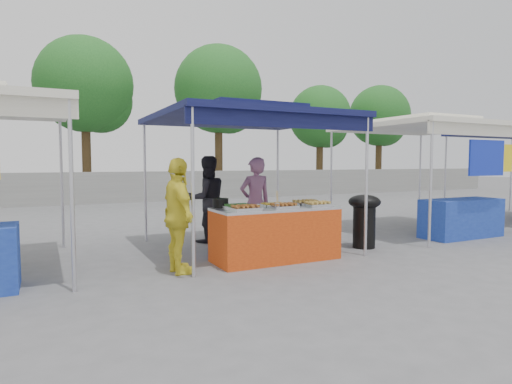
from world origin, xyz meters
name	(u,v)px	position (x,y,z in m)	size (l,w,h in m)	color
ground_plane	(272,259)	(0.00, 0.00, 0.00)	(80.00, 80.00, 0.00)	slate
back_wall	(138,187)	(0.00, 11.00, 0.60)	(40.00, 0.25, 1.20)	gray
main_canopy	(247,117)	(0.00, 0.97, 2.37)	(3.20, 3.20, 2.57)	silver
neighbor_stall_right	(440,161)	(4.50, 0.57, 1.60)	(3.20, 3.20, 2.57)	silver
tree_1	(88,89)	(-1.52, 13.01, 4.57)	(3.88, 3.88, 6.67)	#46321B
tree_2	(221,93)	(4.27, 12.83, 4.78)	(4.06, 4.06, 6.98)	#46321B
tree_3	(322,120)	(9.99, 12.82, 3.81)	(3.34, 3.25, 5.58)	#46321B
tree_4	(381,119)	(14.46, 13.26, 4.10)	(3.55, 3.49, 6.00)	#46321B
vendor_table	(276,234)	(0.00, -0.10, 0.43)	(2.00, 0.80, 0.85)	#D14312
food_tray_fl	(245,209)	(-0.65, -0.34, 0.88)	(0.42, 0.30, 0.07)	silver
food_tray_fm	(283,206)	(0.00, -0.34, 0.88)	(0.42, 0.30, 0.07)	silver
food_tray_fr	(318,205)	(0.64, -0.34, 0.88)	(0.42, 0.30, 0.07)	silver
food_tray_bl	(238,207)	(-0.63, -0.04, 0.88)	(0.42, 0.30, 0.07)	silver
food_tray_bm	(273,205)	(0.00, -0.02, 0.88)	(0.42, 0.30, 0.07)	silver
food_tray_br	(305,203)	(0.62, -0.01, 0.88)	(0.42, 0.30, 0.07)	silver
cooking_pot	(221,203)	(-0.81, 0.24, 0.92)	(0.25, 0.25, 0.15)	black
skewer_cup	(277,206)	(-0.13, -0.39, 0.90)	(0.07, 0.07, 0.09)	silver
wok_burner	(364,216)	(1.94, 0.04, 0.58)	(0.58, 0.58, 0.98)	black
crate_left	(230,246)	(-0.52, 0.51, 0.16)	(0.55, 0.38, 0.33)	#152DAF
crate_right	(277,244)	(0.35, 0.46, 0.14)	(0.46, 0.32, 0.28)	#152DAF
crate_stacked	(277,228)	(0.35, 0.46, 0.41)	(0.45, 0.31, 0.27)	#152DAF
vendor_woman	(255,203)	(0.13, 0.89, 0.83)	(0.60, 0.40, 1.66)	#945E84
helper_man	(207,199)	(-0.44, 1.86, 0.84)	(0.82, 0.64, 1.69)	black
customer_person	(178,216)	(-1.62, -0.21, 0.82)	(0.96, 0.40, 1.63)	yellow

